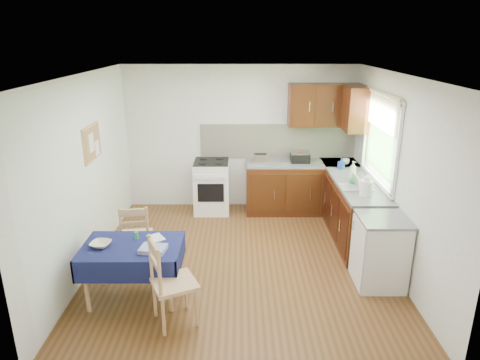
{
  "coord_description": "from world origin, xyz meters",
  "views": [
    {
      "loc": [
        -0.03,
        -5.21,
        2.94
      ],
      "look_at": [
        -0.01,
        0.08,
        1.16
      ],
      "focal_mm": 32.0,
      "sensor_mm": 36.0,
      "label": 1
    }
  ],
  "objects_px": {
    "dining_table": "(132,254)",
    "toaster": "(260,159)",
    "dish_rack": "(356,186)",
    "sandwich_press": "(300,157)",
    "chair_far": "(136,234)",
    "kettle": "(366,187)",
    "chair_near": "(169,280)"
  },
  "relations": [
    {
      "from": "dining_table",
      "to": "toaster",
      "type": "xyz_separation_m",
      "value": [
        1.58,
        2.53,
        0.41
      ]
    },
    {
      "from": "dining_table",
      "to": "dish_rack",
      "type": "distance_m",
      "value": 3.18
    },
    {
      "from": "sandwich_press",
      "to": "chair_far",
      "type": "bearing_deg",
      "value": -158.12
    },
    {
      "from": "dining_table",
      "to": "sandwich_press",
      "type": "bearing_deg",
      "value": 61.98
    },
    {
      "from": "dish_rack",
      "to": "dining_table",
      "type": "bearing_deg",
      "value": -148.57
    },
    {
      "from": "sandwich_press",
      "to": "dish_rack",
      "type": "relative_size",
      "value": 0.73
    },
    {
      "from": "sandwich_press",
      "to": "toaster",
      "type": "bearing_deg",
      "value": 172.06
    },
    {
      "from": "chair_far",
      "to": "dish_rack",
      "type": "bearing_deg",
      "value": -176.68
    },
    {
      "from": "dining_table",
      "to": "kettle",
      "type": "xyz_separation_m",
      "value": [
        2.93,
        1.02,
        0.45
      ]
    },
    {
      "from": "dish_rack",
      "to": "kettle",
      "type": "relative_size",
      "value": 1.53
    },
    {
      "from": "chair_near",
      "to": "dining_table",
      "type": "bearing_deg",
      "value": 21.14
    },
    {
      "from": "toaster",
      "to": "chair_far",
      "type": "bearing_deg",
      "value": -119.97
    },
    {
      "from": "chair_far",
      "to": "kettle",
      "type": "height_order",
      "value": "kettle"
    },
    {
      "from": "chair_near",
      "to": "dish_rack",
      "type": "distance_m",
      "value": 3.0
    },
    {
      "from": "dish_rack",
      "to": "chair_far",
      "type": "bearing_deg",
      "value": -161.41
    },
    {
      "from": "chair_far",
      "to": "toaster",
      "type": "height_order",
      "value": "toaster"
    },
    {
      "from": "toaster",
      "to": "dish_rack",
      "type": "bearing_deg",
      "value": -30.48
    },
    {
      "from": "chair_far",
      "to": "kettle",
      "type": "distance_m",
      "value": 3.12
    },
    {
      "from": "toaster",
      "to": "kettle",
      "type": "distance_m",
      "value": 2.03
    },
    {
      "from": "toaster",
      "to": "sandwich_press",
      "type": "bearing_deg",
      "value": 22.32
    },
    {
      "from": "chair_near",
      "to": "dish_rack",
      "type": "relative_size",
      "value": 2.29
    },
    {
      "from": "chair_far",
      "to": "sandwich_press",
      "type": "height_order",
      "value": "sandwich_press"
    },
    {
      "from": "chair_near",
      "to": "kettle",
      "type": "relative_size",
      "value": 3.52
    },
    {
      "from": "dining_table",
      "to": "dish_rack",
      "type": "height_order",
      "value": "dish_rack"
    },
    {
      "from": "dining_table",
      "to": "dish_rack",
      "type": "relative_size",
      "value": 2.6
    },
    {
      "from": "dining_table",
      "to": "chair_far",
      "type": "bearing_deg",
      "value": 112.62
    },
    {
      "from": "dish_rack",
      "to": "kettle",
      "type": "distance_m",
      "value": 0.32
    },
    {
      "from": "dining_table",
      "to": "toaster",
      "type": "relative_size",
      "value": 4.67
    },
    {
      "from": "dining_table",
      "to": "kettle",
      "type": "distance_m",
      "value": 3.14
    },
    {
      "from": "kettle",
      "to": "toaster",
      "type": "bearing_deg",
      "value": 131.78
    },
    {
      "from": "toaster",
      "to": "sandwich_press",
      "type": "distance_m",
      "value": 0.69
    },
    {
      "from": "toaster",
      "to": "sandwich_press",
      "type": "xyz_separation_m",
      "value": [
        0.68,
        0.11,
        0.01
      ]
    }
  ]
}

